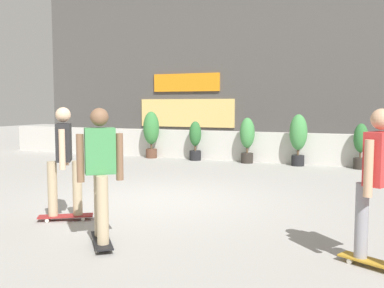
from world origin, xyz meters
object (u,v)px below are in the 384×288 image
(potted_plant_4, at_px, (361,145))
(skater_far_right, at_px, (64,158))
(potted_plant_1, at_px, (195,140))
(potted_plant_2, at_px, (247,138))
(potted_plant_3, at_px, (298,136))
(potted_plant_0, at_px, (151,131))
(skater_mid_plaza, at_px, (100,170))
(skater_foreground, at_px, (379,181))

(potted_plant_4, bearing_deg, skater_far_right, -117.53)
(potted_plant_1, height_order, potted_plant_2, potted_plant_2)
(potted_plant_3, distance_m, potted_plant_4, 1.67)
(potted_plant_0, xyz_separation_m, skater_far_right, (2.51, -7.39, 0.06))
(potted_plant_4, distance_m, skater_far_right, 8.34)
(potted_plant_0, bearing_deg, potted_plant_4, 0.00)
(potted_plant_4, bearing_deg, potted_plant_0, -180.00)
(skater_mid_plaza, height_order, skater_foreground, same)
(potted_plant_3, xyz_separation_m, skater_far_right, (-2.19, -7.39, 0.09))
(skater_far_right, bearing_deg, potted_plant_2, 84.57)
(potted_plant_1, xyz_separation_m, skater_mid_plaza, (2.16, -8.19, 0.29))
(skater_foreground, bearing_deg, potted_plant_4, 93.46)
(potted_plant_0, distance_m, potted_plant_3, 4.71)
(potted_plant_2, relative_size, skater_mid_plaza, 0.80)
(potted_plant_1, height_order, potted_plant_4, potted_plant_4)
(potted_plant_4, relative_size, skater_far_right, 0.73)
(skater_foreground, bearing_deg, skater_mid_plaza, -171.17)
(potted_plant_1, height_order, skater_far_right, skater_far_right)
(potted_plant_3, xyz_separation_m, potted_plant_4, (1.66, 0.00, -0.18))
(potted_plant_1, xyz_separation_m, potted_plant_2, (1.67, -0.00, 0.11))
(potted_plant_0, height_order, potted_plant_4, potted_plant_0)
(potted_plant_0, xyz_separation_m, potted_plant_2, (3.22, 0.00, -0.12))
(potted_plant_2, bearing_deg, potted_plant_1, 180.00)
(potted_plant_4, xyz_separation_m, skater_mid_plaza, (-2.66, -8.19, 0.28))
(potted_plant_4, height_order, skater_foreground, skater_foreground)
(skater_far_right, bearing_deg, potted_plant_1, 97.44)
(potted_plant_0, xyz_separation_m, skater_foreground, (6.83, -7.70, 0.06))
(potted_plant_2, xyz_separation_m, skater_far_right, (-0.70, -7.39, 0.18))
(skater_mid_plaza, xyz_separation_m, skater_foreground, (3.13, 0.49, 0.00))
(skater_far_right, height_order, skater_foreground, same)
(potted_plant_3, xyz_separation_m, skater_mid_plaza, (-1.00, -8.19, 0.09))
(potted_plant_4, distance_m, skater_mid_plaza, 8.61)
(potted_plant_0, distance_m, potted_plant_4, 6.37)
(skater_mid_plaza, bearing_deg, potted_plant_1, 104.76)
(potted_plant_2, relative_size, skater_far_right, 0.80)
(potted_plant_0, relative_size, potted_plant_1, 1.24)
(potted_plant_1, distance_m, skater_mid_plaza, 8.47)
(potted_plant_0, distance_m, skater_far_right, 7.81)
(potted_plant_4, bearing_deg, skater_foreground, -86.54)
(skater_foreground, bearing_deg, potted_plant_2, 115.15)
(potted_plant_0, bearing_deg, skater_mid_plaza, -65.65)
(potted_plant_2, distance_m, skater_mid_plaza, 8.20)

